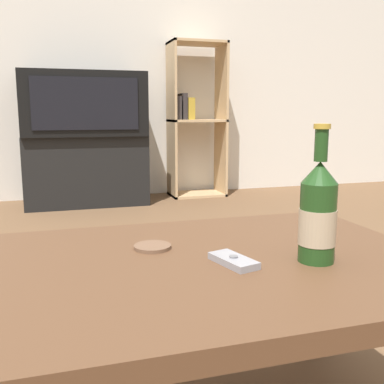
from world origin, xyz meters
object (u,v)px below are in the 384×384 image
bookshelf (194,118)px  tv_stand (86,170)px  beer_bottle (318,214)px  television (84,104)px  cell_phone (233,261)px

bookshelf → tv_stand: bearing=-174.3°
tv_stand → beer_bottle: size_ratio=3.31×
tv_stand → bookshelf: bookshelf is taller
television → bookshelf: bearing=6.0°
television → bookshelf: bookshelf is taller
cell_phone → television: bearing=77.0°
tv_stand → television: (0.00, -0.00, 0.50)m
bookshelf → beer_bottle: size_ratio=4.63×
bookshelf → beer_bottle: 2.95m
tv_stand → television: bearing=-90.0°
television → cell_phone: size_ratio=7.61×
cell_phone → tv_stand: bearing=77.0°
television → beer_bottle: 2.81m
bookshelf → beer_bottle: bearing=-102.2°
cell_phone → bookshelf: bearing=59.1°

